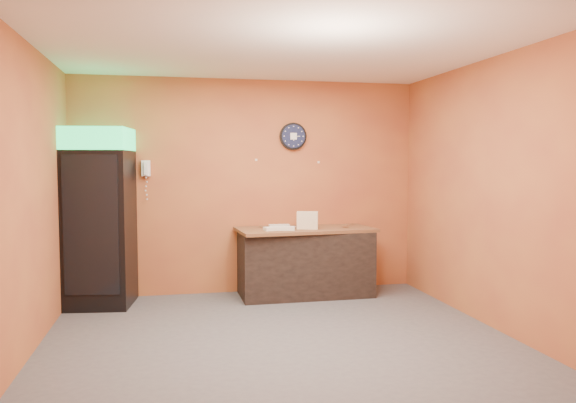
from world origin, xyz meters
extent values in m
plane|color=#47474C|center=(0.00, 0.00, 0.00)|extent=(4.50, 4.50, 0.00)
cube|color=#BD6D35|center=(0.00, 2.00, 1.40)|extent=(4.50, 0.02, 2.80)
cube|color=#BD6D35|center=(-2.25, 0.00, 1.40)|extent=(0.02, 4.00, 2.80)
cube|color=#BD6D35|center=(2.25, 0.00, 1.40)|extent=(0.02, 4.00, 2.80)
cube|color=white|center=(0.00, 0.00, 2.80)|extent=(4.50, 4.00, 0.02)
cube|color=black|center=(-1.85, 1.65, 0.93)|extent=(0.84, 0.84, 1.86)
cube|color=#18D160|center=(-1.85, 1.65, 1.99)|extent=(0.84, 0.84, 0.27)
cube|color=black|center=(-1.80, 1.28, 1.01)|extent=(0.61, 0.10, 1.59)
cube|color=black|center=(0.68, 1.63, 0.42)|extent=(1.68, 0.76, 0.84)
cylinder|color=black|center=(0.59, 1.98, 2.06)|extent=(0.36, 0.05, 0.36)
cylinder|color=#0F1433|center=(0.59, 1.95, 2.06)|extent=(0.31, 0.01, 0.31)
cube|color=white|center=(0.59, 1.94, 2.06)|extent=(0.09, 0.00, 0.09)
cube|color=white|center=(-1.31, 1.96, 1.64)|extent=(0.11, 0.06, 0.20)
cube|color=white|center=(-1.31, 1.91, 1.64)|extent=(0.05, 0.04, 0.16)
cube|color=brown|center=(0.68, 1.63, 0.86)|extent=(1.79, 0.95, 0.04)
cube|color=#F3E2BD|center=(0.67, 1.49, 0.90)|extent=(0.28, 0.17, 0.06)
cube|color=#F3E2BD|center=(0.67, 1.49, 0.96)|extent=(0.28, 0.17, 0.06)
cube|color=#F3E2BD|center=(0.67, 1.49, 1.02)|extent=(0.28, 0.17, 0.06)
cube|color=#F3E2BD|center=(0.67, 1.49, 1.07)|extent=(0.28, 0.17, 0.06)
cube|color=silver|center=(0.26, 1.46, 0.90)|extent=(0.32, 0.18, 0.04)
cube|color=silver|center=(0.34, 1.45, 0.90)|extent=(0.33, 0.18, 0.04)
cube|color=silver|center=(0.36, 1.76, 0.89)|extent=(0.27, 0.11, 0.04)
cylinder|color=silver|center=(0.63, 1.63, 0.91)|extent=(0.06, 0.06, 0.06)
camera|label=1|loc=(-1.01, -5.34, 1.72)|focal=35.00mm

